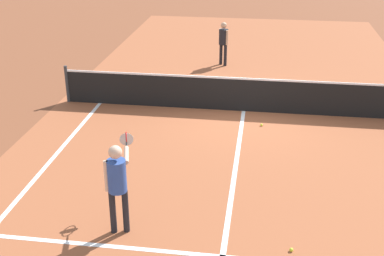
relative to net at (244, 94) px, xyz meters
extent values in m
plane|color=brown|center=(0.00, 0.00, -0.49)|extent=(60.00, 60.00, 0.00)
cube|color=#9E5433|center=(0.00, 0.00, -0.49)|extent=(10.62, 24.40, 0.00)
cube|color=white|center=(-4.11, -5.95, -0.49)|extent=(0.10, 11.89, 0.01)
cube|color=white|center=(0.00, -3.20, -0.49)|extent=(0.10, 6.40, 0.01)
cylinder|color=#33383D|center=(-5.05, 0.00, 0.04)|extent=(0.09, 0.09, 1.07)
cube|color=black|center=(0.00, 0.00, -0.04)|extent=(10.09, 0.02, 0.91)
cube|color=white|center=(0.00, 0.00, 0.44)|extent=(10.09, 0.03, 0.05)
cylinder|color=black|center=(-1.94, -5.99, -0.08)|extent=(0.11, 0.11, 0.82)
cylinder|color=black|center=(-1.73, -5.93, -0.08)|extent=(0.11, 0.11, 0.82)
cylinder|color=#2D4C99|center=(-1.84, -5.96, 0.62)|extent=(0.32, 0.32, 0.58)
sphere|color=beige|center=(-1.84, -5.96, 1.06)|extent=(0.23, 0.23, 0.23)
cylinder|color=beige|center=(-2.00, -6.00, 0.63)|extent=(0.08, 0.08, 0.56)
cylinder|color=beige|center=(-1.75, -5.64, 0.86)|extent=(0.22, 0.56, 0.08)
cylinder|color=black|center=(-1.85, -5.27, 0.86)|extent=(0.08, 0.22, 0.03)
torus|color=red|center=(-1.91, -5.03, 0.86)|extent=(0.09, 0.28, 0.28)
cylinder|color=silver|center=(-1.91, -5.03, 0.86)|extent=(0.24, 0.07, 0.25)
cylinder|color=black|center=(-0.88, 4.17, -0.12)|extent=(0.11, 0.11, 0.75)
cylinder|color=black|center=(-1.05, 4.32, -0.12)|extent=(0.11, 0.11, 0.75)
cylinder|color=black|center=(-0.96, 4.24, 0.51)|extent=(0.32, 0.32, 0.52)
sphere|color=tan|center=(-0.96, 4.24, 0.92)|extent=(0.21, 0.21, 0.21)
cylinder|color=tan|center=(-0.84, 4.13, 0.52)|extent=(0.08, 0.08, 0.51)
cylinder|color=tan|center=(-1.09, 4.35, 0.52)|extent=(0.08, 0.08, 0.51)
sphere|color=#CCE033|center=(1.11, -6.09, -0.46)|extent=(0.07, 0.07, 0.07)
sphere|color=#CCE033|center=(0.51, -0.97, -0.46)|extent=(0.07, 0.07, 0.07)
camera|label=1|loc=(0.49, -13.17, 4.82)|focal=47.91mm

